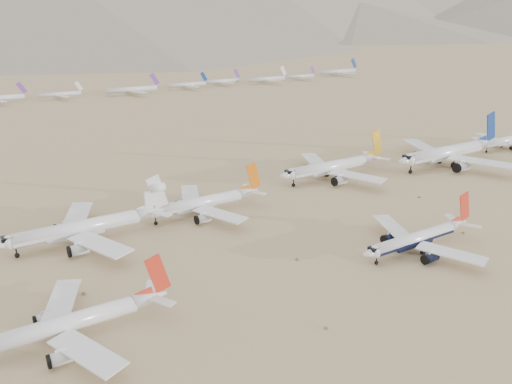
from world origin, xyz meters
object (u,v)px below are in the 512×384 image
main_airliner (419,238)px  second_airliner (72,322)px  row2_navy_widebody (449,152)px  row2_white_trijet (88,226)px

main_airliner → second_airliner: second_airliner is taller
second_airliner → row2_navy_widebody: bearing=14.0°
main_airliner → second_airliner: 94.65m
main_airliner → row2_navy_widebody: size_ratio=0.67×
row2_navy_widebody → row2_white_trijet: bearing=178.7°
main_airliner → row2_white_trijet: 97.01m
row2_white_trijet → main_airliner: bearing=-35.5°
main_airliner → second_airliner: size_ratio=0.99×
row2_navy_widebody → row2_white_trijet: 158.78m
row2_white_trijet → second_airliner: bearing=-107.9°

